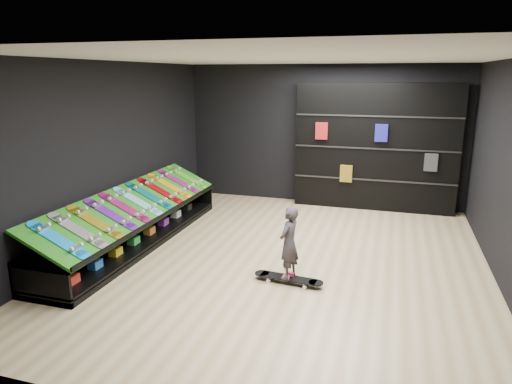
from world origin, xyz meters
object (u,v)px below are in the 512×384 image
(floor_skateboard, at_px, (288,280))
(child, at_px, (289,257))
(back_shelving, at_px, (375,147))
(display_rack, at_px, (137,229))

(floor_skateboard, height_order, child, child)
(floor_skateboard, distance_m, child, 0.34)
(child, bearing_deg, back_shelving, -176.52)
(back_shelving, bearing_deg, child, -102.24)
(display_rack, xyz_separation_m, back_shelving, (3.69, 3.32, 1.06))
(display_rack, xyz_separation_m, floor_skateboard, (2.81, -0.76, -0.20))
(display_rack, xyz_separation_m, child, (2.81, -0.76, 0.14))
(display_rack, bearing_deg, floor_skateboard, -15.23)
(floor_skateboard, bearing_deg, display_rack, 170.49)
(display_rack, distance_m, child, 2.91)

